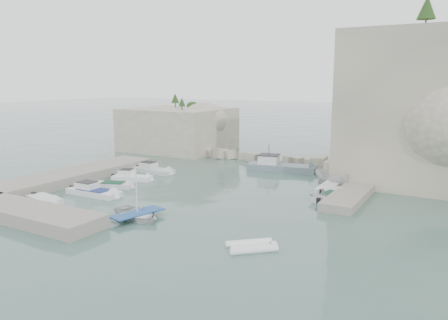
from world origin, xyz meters
The scene contains 21 objects.
ground centered at (0.00, 0.00, 0.00)m, with size 400.00×400.00×0.00m, color #466A5E.
cliff_terrace centered at (13.00, 18.00, 1.25)m, with size 8.00×10.00×2.50m, color beige.
outcrop_west centered at (-20.00, 25.00, 3.50)m, with size 16.00×14.00×7.00m, color beige.
quay_west centered at (-17.00, -1.00, 0.55)m, with size 5.00×24.00×1.10m, color #9E9689.
quay_south centered at (-10.00, -12.50, 0.55)m, with size 18.00×4.00×1.10m, color #9E9689.
ledge_east centered at (13.50, 10.00, 0.40)m, with size 3.00×16.00×0.80m, color #9E9689.
breakwater centered at (-1.00, 22.00, 0.70)m, with size 28.00×3.00×1.40m, color beige.
motorboat_a centered at (-11.57, 7.98, 0.00)m, with size 6.30×1.87×1.40m, color silver, non-canonical shape.
motorboat_b centered at (-10.96, 3.27, 0.00)m, with size 5.11×1.67×1.40m, color white, non-canonical shape.
motorboat_c centered at (-10.30, -0.57, 0.00)m, with size 4.76×1.73×0.70m, color silver, non-canonical shape.
motorboat_d centered at (-9.74, -3.88, 0.00)m, with size 6.68×1.99×1.40m, color white, non-canonical shape.
motorboat_e centered at (-11.78, -8.29, 0.00)m, with size 4.45×1.82×0.70m, color silver, non-canonical shape.
rowboat centered at (-0.65, -7.61, 0.00)m, with size 3.71×5.19×1.08m, color silver.
inflatable_dinghy centered at (10.81, -8.82, 0.00)m, with size 3.72×1.80×0.44m, color white, non-canonical shape.
tender_east_a centered at (11.59, 5.05, 0.00)m, with size 2.54×2.94×1.55m, color silver.
tender_east_b centered at (11.77, 6.75, 0.00)m, with size 5.05×1.72×0.70m, color silver, non-canonical shape.
tender_east_c centered at (10.47, 10.13, 0.00)m, with size 4.95×1.60×0.70m, color silver, non-canonical shape.
tender_east_d centered at (10.15, 12.78, 0.00)m, with size 1.79×4.75×1.83m, color silver.
work_boat centered at (2.21, 17.19, 0.00)m, with size 9.56×2.83×2.20m, color slate, non-canonical shape.
rowboat_mast centered at (-0.65, -7.61, 2.64)m, with size 0.10×0.10×4.20m, color white.
vegetation centered at (17.83, 24.40, 17.93)m, with size 53.48×13.88×13.40m.
Camera 1 is at (23.67, -34.78, 11.59)m, focal length 35.00 mm.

